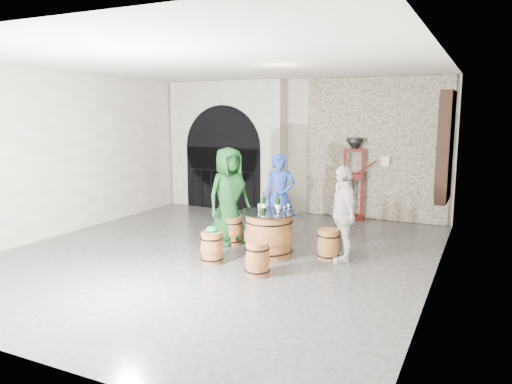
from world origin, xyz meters
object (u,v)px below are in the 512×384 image
at_px(barrel_stool_far, 278,228).
at_px(wine_bottle_right, 277,203).
at_px(person_blue, 280,197).
at_px(corking_press, 354,173).
at_px(person_white, 343,214).
at_px(wine_bottle_left, 264,204).
at_px(wine_bottle_center, 278,205).
at_px(barrel_stool_near_left, 212,248).
at_px(barrel_stool_right, 328,245).
at_px(barrel_stool_near_right, 257,259).
at_px(barrel_stool_left, 232,231).
at_px(barrel_table, 269,234).
at_px(person_green, 229,196).
at_px(side_barrel, 277,204).

distance_m(barrel_stool_far, wine_bottle_right, 1.12).
xyz_separation_m(person_blue, corking_press, (0.85, 2.28, 0.26)).
height_order(person_white, wine_bottle_left, person_white).
xyz_separation_m(wine_bottle_center, corking_press, (0.36, 3.49, 0.18)).
relative_size(barrel_stool_near_left, wine_bottle_center, 1.58).
distance_m(barrel_stool_right, person_blue, 1.70).
relative_size(barrel_stool_near_right, wine_bottle_right, 1.58).
height_order(barrel_stool_left, barrel_stool_far, same).
relative_size(barrel_table, wine_bottle_center, 3.08).
distance_m(barrel_stool_right, wine_bottle_right, 1.09).
bearing_deg(barrel_stool_near_left, person_white, 29.24).
distance_m(barrel_stool_far, wine_bottle_left, 1.20).
height_order(person_green, person_blue, person_green).
xyz_separation_m(barrel_stool_near_right, wine_bottle_left, (-0.34, 0.94, 0.65)).
relative_size(barrel_stool_left, barrel_stool_right, 1.00).
height_order(wine_bottle_center, side_barrel, wine_bottle_center).
height_order(barrel_stool_left, wine_bottle_left, wine_bottle_left).
bearing_deg(person_blue, side_barrel, 89.37).
distance_m(barrel_stool_far, barrel_stool_near_left, 1.77).
bearing_deg(person_green, corking_press, -1.00).
height_order(barrel_stool_far, wine_bottle_left, wine_bottle_left).
bearing_deg(wine_bottle_center, barrel_stool_far, 113.54).
bearing_deg(barrel_stool_right, person_white, 13.87).
bearing_deg(person_blue, corking_press, 44.31).
height_order(barrel_stool_near_right, barrel_stool_near_left, same).
distance_m(barrel_stool_far, person_green, 1.12).
bearing_deg(wine_bottle_center, barrel_table, 177.89).
bearing_deg(wine_bottle_left, person_green, 153.28).
height_order(barrel_stool_near_left, person_blue, person_blue).
bearing_deg(barrel_stool_near_right, person_white, 53.61).
bearing_deg(wine_bottle_right, side_barrel, 113.36).
bearing_deg(person_white, barrel_stool_far, -149.11).
relative_size(wine_bottle_left, wine_bottle_center, 1.00).
bearing_deg(barrel_stool_right, barrel_stool_near_left, -149.02).
relative_size(barrel_table, barrel_stool_right, 1.95).
bearing_deg(person_white, barrel_table, -110.02).
bearing_deg(barrel_table, wine_bottle_center, -2.11).
relative_size(barrel_stool_near_left, wine_bottle_right, 1.58).
relative_size(barrel_stool_near_right, side_barrel, 0.86).
distance_m(person_green, wine_bottle_right, 1.15).
bearing_deg(barrel_stool_right, wine_bottle_right, -172.73).
bearing_deg(person_white, wine_bottle_center, -107.43).
distance_m(person_white, wine_bottle_center, 1.06).
relative_size(barrel_table, barrel_stool_far, 1.95).
bearing_deg(person_green, person_white, -67.96).
relative_size(barrel_table, person_white, 0.64).
bearing_deg(barrel_stool_left, barrel_stool_far, 40.47).
relative_size(barrel_stool_far, wine_bottle_left, 1.58).
height_order(person_green, wine_bottle_right, person_green).
height_order(barrel_stool_left, corking_press, corking_press).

